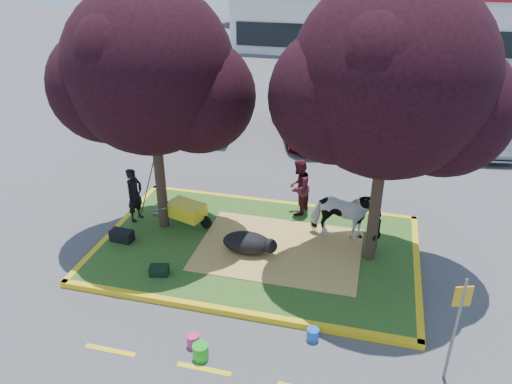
% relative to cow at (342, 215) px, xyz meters
% --- Properties ---
extents(ground, '(90.00, 90.00, 0.00)m').
position_rel_cow_xyz_m(ground, '(-2.09, -0.90, -0.88)').
color(ground, '#424244').
rests_on(ground, ground).
extents(median_island, '(8.00, 5.00, 0.15)m').
position_rel_cow_xyz_m(median_island, '(-2.09, -0.90, -0.81)').
color(median_island, '#224A17').
rests_on(median_island, ground).
extents(curb_near, '(8.30, 0.16, 0.15)m').
position_rel_cow_xyz_m(curb_near, '(-2.09, -3.48, -0.81)').
color(curb_near, yellow).
rests_on(curb_near, ground).
extents(curb_far, '(8.30, 0.16, 0.15)m').
position_rel_cow_xyz_m(curb_far, '(-2.09, 1.68, -0.81)').
color(curb_far, yellow).
rests_on(curb_far, ground).
extents(curb_left, '(0.16, 5.30, 0.15)m').
position_rel_cow_xyz_m(curb_left, '(-6.17, -0.90, -0.81)').
color(curb_left, yellow).
rests_on(curb_left, ground).
extents(curb_right, '(0.16, 5.30, 0.15)m').
position_rel_cow_xyz_m(curb_right, '(1.99, -0.90, -0.81)').
color(curb_right, yellow).
rests_on(curb_right, ground).
extents(straw_bedding, '(4.20, 3.00, 0.01)m').
position_rel_cow_xyz_m(straw_bedding, '(-1.49, -0.90, -0.73)').
color(straw_bedding, tan).
rests_on(straw_bedding, median_island).
extents(tree_purple_left, '(5.06, 4.20, 6.51)m').
position_rel_cow_xyz_m(tree_purple_left, '(-4.87, -0.52, 3.48)').
color(tree_purple_left, black).
rests_on(tree_purple_left, median_island).
extents(tree_purple_right, '(5.30, 4.40, 6.82)m').
position_rel_cow_xyz_m(tree_purple_right, '(0.83, -0.72, 3.68)').
color(tree_purple_right, black).
rests_on(tree_purple_right, median_island).
extents(fire_lane_stripe_a, '(1.10, 0.12, 0.01)m').
position_rel_cow_xyz_m(fire_lane_stripe_a, '(-4.09, -5.10, -0.88)').
color(fire_lane_stripe_a, yellow).
rests_on(fire_lane_stripe_a, ground).
extents(fire_lane_stripe_b, '(1.10, 0.12, 0.01)m').
position_rel_cow_xyz_m(fire_lane_stripe_b, '(-2.09, -5.10, -0.88)').
color(fire_lane_stripe_b, yellow).
rests_on(fire_lane_stripe_b, ground).
extents(retail_building, '(20.40, 8.40, 4.40)m').
position_rel_cow_xyz_m(retail_building, '(-0.09, 27.08, 1.37)').
color(retail_building, silver).
rests_on(retail_building, ground).
extents(cow, '(1.76, 0.86, 1.46)m').
position_rel_cow_xyz_m(cow, '(0.00, 0.00, 0.00)').
color(cow, white).
rests_on(cow, median_island).
extents(calf, '(1.43, 1.06, 0.55)m').
position_rel_cow_xyz_m(calf, '(-2.27, -1.22, -0.46)').
color(calf, black).
rests_on(calf, median_island).
extents(handler, '(0.49, 0.65, 1.58)m').
position_rel_cow_xyz_m(handler, '(-5.79, -0.37, 0.06)').
color(handler, black).
rests_on(handler, median_island).
extents(visitor_a, '(0.80, 0.94, 1.68)m').
position_rel_cow_xyz_m(visitor_a, '(-1.35, 1.13, 0.11)').
color(visitor_a, '#43131F').
rests_on(visitor_a, median_island).
extents(visitor_b, '(0.35, 0.77, 1.29)m').
position_rel_cow_xyz_m(visitor_b, '(0.89, -0.48, -0.09)').
color(visitor_b, black).
rests_on(visitor_b, median_island).
extents(wheelbarrow, '(1.84, 0.90, 0.70)m').
position_rel_cow_xyz_m(wheelbarrow, '(-4.25, -0.34, -0.25)').
color(wheelbarrow, black).
rests_on(wheelbarrow, median_island).
extents(gear_bag_dark, '(0.62, 0.37, 0.30)m').
position_rel_cow_xyz_m(gear_bag_dark, '(-5.67, -1.52, -0.58)').
color(gear_bag_dark, black).
rests_on(gear_bag_dark, median_island).
extents(gear_bag_green, '(0.50, 0.38, 0.24)m').
position_rel_cow_xyz_m(gear_bag_green, '(-4.08, -2.68, -0.61)').
color(gear_bag_green, black).
rests_on(gear_bag_green, median_island).
extents(sign_post, '(0.32, 0.13, 2.30)m').
position_rel_cow_xyz_m(sign_post, '(2.38, -4.17, 0.53)').
color(sign_post, slate).
rests_on(sign_post, ground).
extents(bucket_green, '(0.34, 0.34, 0.34)m').
position_rel_cow_xyz_m(bucket_green, '(-2.24, -4.85, -0.71)').
color(bucket_green, green).
rests_on(bucket_green, ground).
extents(bucket_pink, '(0.34, 0.34, 0.28)m').
position_rel_cow_xyz_m(bucket_pink, '(-2.51, -4.57, -0.74)').
color(bucket_pink, '#D83069').
rests_on(bucket_pink, ground).
extents(bucket_blue, '(0.31, 0.31, 0.27)m').
position_rel_cow_xyz_m(bucket_blue, '(-0.17, -3.79, -0.75)').
color(bucket_blue, blue).
rests_on(bucket_blue, ground).
extents(car_black, '(2.43, 4.16, 1.33)m').
position_rel_cow_xyz_m(car_black, '(-8.52, 7.62, -0.22)').
color(car_black, black).
rests_on(car_black, ground).
extents(car_silver, '(2.04, 4.92, 1.58)m').
position_rel_cow_xyz_m(car_silver, '(-5.99, 7.98, -0.09)').
color(car_silver, '#9EA0A5').
rests_on(car_silver, ground).
extents(car_red, '(4.38, 6.07, 1.53)m').
position_rel_cow_xyz_m(car_red, '(-2.04, 8.04, -0.11)').
color(car_red, maroon).
rests_on(car_red, ground).
extents(car_white, '(2.18, 4.64, 1.31)m').
position_rel_cow_xyz_m(car_white, '(-0.56, 8.09, -0.23)').
color(car_white, silver).
rests_on(car_white, ground).
extents(car_grey, '(1.96, 3.98, 1.26)m').
position_rel_cow_xyz_m(car_grey, '(4.75, 8.22, -0.25)').
color(car_grey, '#5B5D63').
rests_on(car_grey, ground).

